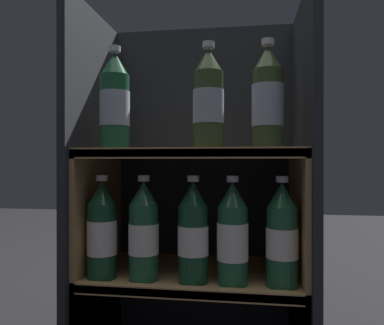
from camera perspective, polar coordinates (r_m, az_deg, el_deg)
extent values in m
cube|color=#23262B|center=(1.14, 1.59, -2.82)|extent=(0.58, 0.02, 0.92)
cube|color=#23262B|center=(1.05, -14.81, -3.08)|extent=(0.02, 0.36, 0.92)
cube|color=#23262B|center=(0.98, 16.82, -3.33)|extent=(0.02, 0.36, 0.92)
cube|color=tan|center=(1.02, 0.41, -16.51)|extent=(0.54, 0.32, 0.02)
cube|color=tan|center=(0.88, -1.01, -19.24)|extent=(0.54, 0.02, 0.03)
cube|color=tan|center=(1.12, -13.99, -21.37)|extent=(0.01, 0.32, 0.22)
cube|color=tan|center=(1.05, 15.88, -22.77)|extent=(0.01, 0.32, 0.22)
cube|color=tan|center=(0.97, 0.41, 1.27)|extent=(0.54, 0.32, 0.02)
cube|color=tan|center=(0.83, -1.01, 1.47)|extent=(0.54, 0.02, 0.03)
cube|color=tan|center=(1.07, -13.99, -13.64)|extent=(0.01, 0.32, 0.53)
cube|color=tan|center=(1.00, 15.88, -14.59)|extent=(0.01, 0.32, 0.53)
cylinder|color=#1E5638|center=(0.93, -11.68, 7.47)|extent=(0.07, 0.07, 0.18)
cylinder|color=#9EA8BC|center=(0.93, -11.68, 8.02)|extent=(0.07, 0.07, 0.08)
cone|color=#1E5638|center=(0.95, -11.68, 14.53)|extent=(0.07, 0.07, 0.06)
cylinder|color=silver|center=(0.96, -11.68, 16.55)|extent=(0.03, 0.03, 0.01)
cylinder|color=#384C28|center=(0.88, 2.51, 7.90)|extent=(0.07, 0.07, 0.18)
cylinder|color=#9EA8BC|center=(0.88, 2.51, 8.48)|extent=(0.07, 0.07, 0.08)
cone|color=#384C28|center=(0.90, 2.51, 15.35)|extent=(0.07, 0.07, 0.06)
cylinder|color=silver|center=(0.91, 2.51, 17.46)|extent=(0.03, 0.03, 0.01)
cylinder|color=#384C28|center=(0.87, 11.46, 7.92)|extent=(0.07, 0.07, 0.18)
cylinder|color=#9EA8BC|center=(0.87, 11.46, 8.51)|extent=(0.07, 0.07, 0.09)
cone|color=#384C28|center=(0.90, 11.46, 15.40)|extent=(0.07, 0.07, 0.06)
cylinder|color=silver|center=(0.91, 11.46, 17.52)|extent=(0.03, 0.03, 0.01)
cylinder|color=#144228|center=(0.95, -13.55, -11.53)|extent=(0.07, 0.07, 0.18)
cylinder|color=white|center=(0.95, -13.55, -11.00)|extent=(0.07, 0.07, 0.08)
cone|color=#144228|center=(0.93, -13.55, -4.44)|extent=(0.07, 0.07, 0.06)
cylinder|color=silver|center=(0.93, -13.55, -2.31)|extent=(0.03, 0.03, 0.01)
cylinder|color=#1E5638|center=(0.92, -7.37, -11.95)|extent=(0.07, 0.07, 0.18)
cylinder|color=white|center=(0.91, -7.37, -11.40)|extent=(0.07, 0.07, 0.07)
cone|color=#1E5638|center=(0.90, -7.38, -4.61)|extent=(0.07, 0.07, 0.06)
cylinder|color=silver|center=(0.90, -7.38, -2.40)|extent=(0.03, 0.03, 0.01)
cylinder|color=#144228|center=(0.89, 0.17, -12.29)|extent=(0.07, 0.07, 0.18)
cylinder|color=white|center=(0.89, 0.17, -11.72)|extent=(0.07, 0.07, 0.07)
cone|color=#144228|center=(0.87, 0.17, -4.74)|extent=(0.07, 0.07, 0.06)
cylinder|color=silver|center=(0.87, 0.17, -2.47)|extent=(0.03, 0.03, 0.01)
cylinder|color=#1E5638|center=(0.88, 6.20, -12.40)|extent=(0.07, 0.07, 0.18)
cylinder|color=white|center=(0.88, 6.20, -11.83)|extent=(0.07, 0.07, 0.09)
cone|color=#1E5638|center=(0.87, 6.20, -4.79)|extent=(0.07, 0.07, 0.06)
cylinder|color=silver|center=(0.86, 6.20, -2.50)|extent=(0.03, 0.03, 0.01)
cylinder|color=#1E5638|center=(0.89, 13.56, -12.37)|extent=(0.07, 0.07, 0.18)
cylinder|color=white|center=(0.89, 13.56, -11.80)|extent=(0.07, 0.07, 0.07)
cone|color=#1E5638|center=(0.87, 13.56, -4.78)|extent=(0.07, 0.07, 0.06)
cylinder|color=silver|center=(0.87, 13.56, -2.49)|extent=(0.03, 0.03, 0.01)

